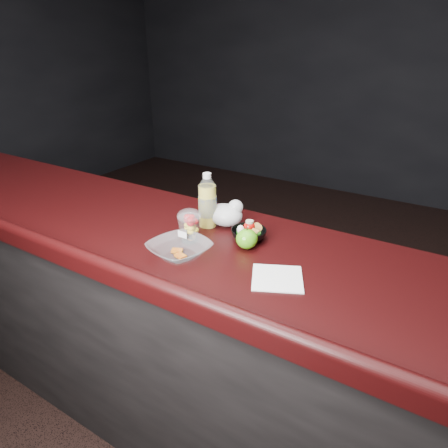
{
  "coord_description": "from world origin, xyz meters",
  "views": [
    {
      "loc": [
        0.84,
        -0.81,
        1.71
      ],
      "look_at": [
        0.13,
        0.32,
        1.1
      ],
      "focal_mm": 32.0,
      "sensor_mm": 36.0,
      "label": 1
    }
  ],
  "objects": [
    {
      "name": "fruit_cup",
      "position": [
        0.01,
        0.27,
        1.09
      ],
      "size": [
        0.09,
        0.09,
        0.13
      ],
      "color": "white",
      "rests_on": "counter"
    },
    {
      "name": "snack_bowl",
      "position": [
        0.19,
        0.4,
        1.05
      ],
      "size": [
        0.16,
        0.16,
        0.07
      ],
      "rotation": [
        0.0,
        0.0,
        0.21
      ],
      "color": "black",
      "rests_on": "counter"
    },
    {
      "name": "counter",
      "position": [
        0.0,
        0.3,
        0.51
      ],
      "size": [
        4.06,
        0.71,
        1.02
      ],
      "color": "black",
      "rests_on": "ground"
    },
    {
      "name": "lemonade_bottle",
      "position": [
        -0.01,
        0.42,
        1.11
      ],
      "size": [
        0.07,
        0.07,
        0.23
      ],
      "color": "yellow",
      "rests_on": "counter"
    },
    {
      "name": "takeout_bowl",
      "position": [
        0.05,
        0.15,
        1.05
      ],
      "size": [
        0.25,
        0.25,
        0.05
      ],
      "rotation": [
        0.0,
        0.0,
        -0.23
      ],
      "color": "silver",
      "rests_on": "counter"
    },
    {
      "name": "plastic_bag",
      "position": [
        0.05,
        0.47,
        1.07
      ],
      "size": [
        0.15,
        0.12,
        0.11
      ],
      "color": "silver",
      "rests_on": "counter"
    },
    {
      "name": "green_apple",
      "position": [
        0.22,
        0.33,
        1.06
      ],
      "size": [
        0.08,
        0.08,
        0.08
      ],
      "color": "#329210",
      "rests_on": "counter"
    },
    {
      "name": "paper_napkin",
      "position": [
        0.41,
        0.2,
        1.02
      ],
      "size": [
        0.21,
        0.21,
        0.0
      ],
      "primitive_type": "cube",
      "rotation": [
        0.0,
        0.0,
        0.45
      ],
      "color": "white",
      "rests_on": "counter"
    }
  ]
}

